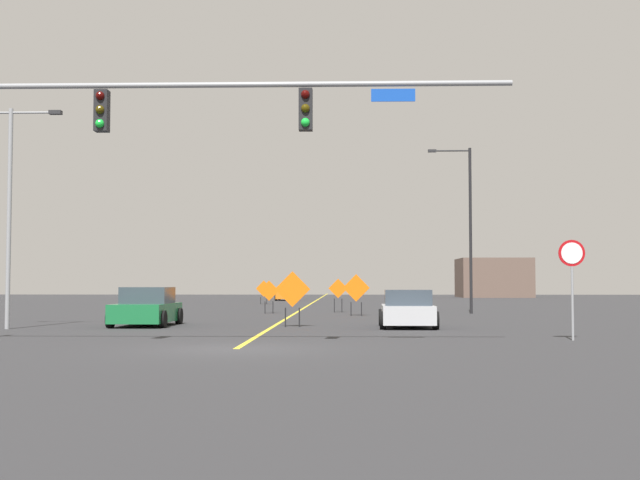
% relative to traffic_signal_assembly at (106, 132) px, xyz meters
% --- Properties ---
extents(ground, '(204.85, 204.85, 0.00)m').
position_rel_traffic_signal_assembly_xyz_m(ground, '(3.30, 0.01, -5.43)').
color(ground, '#2D2D30').
extents(road_centre_stripe, '(0.16, 113.80, 0.01)m').
position_rel_traffic_signal_assembly_xyz_m(road_centre_stripe, '(3.30, 56.91, -5.42)').
color(road_centre_stripe, yellow).
rests_on(road_centre_stripe, ground).
extents(traffic_signal_assembly, '(15.53, 0.44, 7.26)m').
position_rel_traffic_signal_assembly_xyz_m(traffic_signal_assembly, '(0.00, 0.00, 0.00)').
color(traffic_signal_assembly, gray).
rests_on(traffic_signal_assembly, ground).
extents(stop_sign, '(0.76, 0.07, 2.87)m').
position_rel_traffic_signal_assembly_xyz_m(stop_sign, '(12.49, 3.44, -3.41)').
color(stop_sign, gray).
rests_on(stop_sign, ground).
extents(street_lamp_near_left, '(3.67, 0.24, 7.92)m').
position_rel_traffic_signal_assembly_xyz_m(street_lamp_near_left, '(-6.02, 8.91, -0.71)').
color(street_lamp_near_left, gray).
rests_on(street_lamp_near_left, ground).
extents(street_lamp_near_right, '(2.35, 0.24, 8.99)m').
position_rel_traffic_signal_assembly_xyz_m(street_lamp_near_right, '(12.64, 24.96, -0.47)').
color(street_lamp_near_right, black).
rests_on(street_lamp_near_right, ground).
extents(construction_sign_right_lane, '(1.09, 0.12, 1.89)m').
position_rel_traffic_signal_assembly_xyz_m(construction_sign_right_lane, '(5.62, 26.63, -4.22)').
color(construction_sign_right_lane, orange).
rests_on(construction_sign_right_lane, ground).
extents(construction_sign_median_near, '(1.35, 0.35, 2.09)m').
position_rel_traffic_signal_assembly_xyz_m(construction_sign_median_near, '(6.57, 21.68, -4.12)').
color(construction_sign_median_near, orange).
rests_on(construction_sign_median_near, ground).
extents(construction_sign_right_shoulder, '(1.25, 0.32, 1.86)m').
position_rel_traffic_signal_assembly_xyz_m(construction_sign_right_shoulder, '(-0.35, 45.30, -4.28)').
color(construction_sign_right_shoulder, orange).
rests_on(construction_sign_right_shoulder, ground).
extents(construction_sign_median_far, '(1.10, 0.12, 1.78)m').
position_rel_traffic_signal_assembly_xyz_m(construction_sign_median_far, '(1.89, 24.83, -4.31)').
color(construction_sign_median_far, orange).
rests_on(construction_sign_median_far, ground).
extents(construction_sign_left_lane, '(1.34, 0.06, 2.08)m').
position_rel_traffic_signal_assembly_xyz_m(construction_sign_left_lane, '(4.04, 10.66, -4.12)').
color(construction_sign_left_lane, orange).
rests_on(construction_sign_left_lane, ground).
extents(car_green_distant, '(2.17, 4.22, 1.48)m').
position_rel_traffic_signal_assembly_xyz_m(car_green_distant, '(-1.60, 11.33, -4.75)').
color(car_green_distant, '#196B38').
rests_on(car_green_distant, ground).
extents(car_silver_mid, '(2.16, 3.97, 1.39)m').
position_rel_traffic_signal_assembly_xyz_m(car_silver_mid, '(8.29, 10.34, -4.78)').
color(car_silver_mid, '#B7BABF').
rests_on(car_silver_mid, ground).
extents(car_orange_approaching, '(2.11, 4.40, 1.29)m').
position_rel_traffic_signal_assembly_xyz_m(car_orange_approaching, '(0.49, 60.09, -4.81)').
color(car_orange_approaching, orange).
rests_on(car_orange_approaching, ground).
extents(roadside_building_east, '(8.09, 7.68, 4.55)m').
position_rel_traffic_signal_assembly_xyz_m(roadside_building_east, '(23.45, 78.92, -3.16)').
color(roadside_building_east, brown).
rests_on(roadside_building_east, ground).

